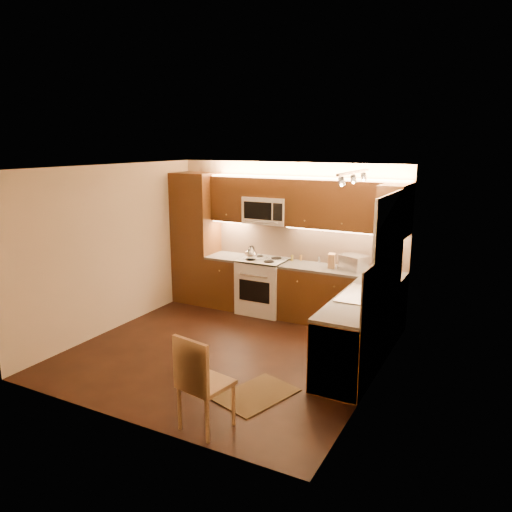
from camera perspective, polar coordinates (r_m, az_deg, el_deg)
The scene contains 37 objects.
floor at distance 6.95m, azimuth -3.26°, elevation -10.88°, with size 4.00×4.00×0.01m, color black.
ceiling at distance 6.36m, azimuth -3.55°, elevation 10.18°, with size 4.00×4.00×0.01m, color beige.
wall_back at distance 8.28m, azimuth 3.74°, elevation 2.11°, with size 4.00×0.01×2.50m, color beige.
wall_front at distance 5.01m, azimuth -15.31°, elevation -5.64°, with size 4.00×0.01×2.50m, color beige.
wall_left at distance 7.74m, azimuth -16.20°, elevation 0.85°, with size 0.01×4.00×2.50m, color beige.
wall_right at distance 5.80m, azimuth 13.81°, elevation -2.99°, with size 0.01×4.00×2.50m, color beige.
pantry at distance 8.84m, azimuth -6.90°, elevation 2.07°, with size 0.70×0.60×2.30m, color #45270E.
base_cab_back_left at distance 8.66m, azimuth -3.16°, elevation -2.99°, with size 0.62×0.60×0.86m, color #45270E.
counter_back_left at distance 8.54m, azimuth -3.20°, elevation -0.08°, with size 0.62×0.60×0.04m, color #3C3937.
base_cab_back_right at distance 7.85m, azimuth 9.72°, elevation -4.84°, with size 1.92×0.60×0.86m, color #45270E.
counter_back_right at distance 7.73m, azimuth 9.85°, elevation -1.66°, with size 1.92×0.60×0.04m, color #3C3937.
base_cab_right at distance 6.50m, azimuth 11.70°, elevation -8.76°, with size 0.60×2.00×0.86m, color #45270E.
counter_right at distance 6.35m, azimuth 11.89°, elevation -4.99°, with size 0.60×2.00×0.04m, color #3C3937.
dishwasher at distance 5.88m, azimuth 9.76°, elevation -11.08°, with size 0.58×0.60×0.84m, color silver.
backsplash_back at distance 8.15m, azimuth 5.95°, elevation 1.53°, with size 3.30×0.02×0.60m, color tan.
backsplash_right at distance 6.19m, azimuth 14.60°, elevation -2.50°, with size 0.02×2.00×0.60m, color tan.
upper_cab_back_left at distance 8.48m, azimuth -2.85°, elevation 6.65°, with size 0.62×0.35×0.75m, color #45270E.
upper_cab_back_right at distance 7.66m, azimuth 10.43°, elevation 5.77°, with size 1.92×0.35×0.75m, color #45270E.
upper_cab_bridge at distance 8.13m, azimuth 1.37°, elevation 7.95°, with size 0.76×0.35×0.31m, color #45270E.
upper_cab_right_corner at distance 7.06m, azimuth 15.49°, elevation 4.91°, with size 0.35×0.50×0.75m, color #45270E.
stove at distance 8.31m, azimuth 0.85°, elevation -3.44°, with size 0.76×0.65×0.92m, color silver, non-canonical shape.
microwave at distance 8.16m, azimuth 1.31°, elevation 5.31°, with size 0.76×0.38×0.44m, color silver, non-canonical shape.
window_frame at distance 6.25m, azimuth 15.09°, elevation 1.37°, with size 0.03×1.44×1.24m, color silver.
window_blinds at distance 6.25m, azimuth 14.91°, elevation 1.39°, with size 0.02×1.36×1.16m, color silver.
sink at distance 6.46m, azimuth 12.30°, elevation -3.81°, with size 0.52×0.86×0.15m, color silver, non-canonical shape.
faucet at distance 6.40m, azimuth 13.88°, elevation -3.36°, with size 0.20×0.04×0.30m, color silver, non-canonical shape.
track_light_bar at distance 6.10m, azimuth 11.21°, elevation 9.46°, with size 0.04×1.20×0.03m, color silver.
kettle at distance 8.12m, azimuth -0.57°, elevation 0.39°, with size 0.21×0.21×0.24m, color silver, non-canonical shape.
toaster_oven at distance 7.69m, azimuth 11.18°, elevation -0.75°, with size 0.38×0.29×0.23m, color silver.
knife_block at distance 7.77m, azimuth 8.71°, elevation -0.54°, with size 0.10×0.16×0.22m, color #8B5D3F.
spice_jar_a at distance 8.17m, azimuth 4.24°, elevation -0.22°, with size 0.04×0.04×0.10m, color silver.
spice_jar_b at distance 8.16m, azimuth 4.18°, elevation -0.22°, with size 0.04×0.04×0.10m, color olive.
spice_jar_c at distance 8.07m, azimuth 7.31°, elevation -0.42°, with size 0.04×0.04×0.11m, color silver.
spice_jar_d at distance 8.19m, azimuth 5.20°, elevation -0.21°, with size 0.04×0.04×0.09m, color #A36F30.
soap_bottle at distance 6.85m, azimuth 15.32°, elevation -2.73°, with size 0.10×0.10×0.22m, color white.
rug at distance 5.84m, azimuth 0.08°, elevation -15.70°, with size 0.59×0.89×0.01m, color black.
dining_chair at distance 5.06m, azimuth -5.79°, elevation -14.18°, with size 0.44×0.44×1.01m, color #8B5D3F, non-canonical shape.
Camera 1 is at (3.29, -5.44, 2.81)m, focal length 34.66 mm.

